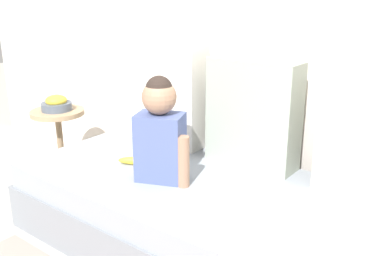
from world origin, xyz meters
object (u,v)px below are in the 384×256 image
throw_pillow_center (253,113)px  side_table (59,126)px  throw_pillow_right (384,137)px  banana (135,161)px  toddler (160,131)px  fruit_bowl (56,104)px  couch (213,221)px  throw_pillow_left (159,92)px

throw_pillow_center → side_table: size_ratio=1.16×
throw_pillow_right → banana: (-1.07, -0.37, -0.25)m
side_table → banana: bearing=-10.7°
toddler → banana: 0.31m
fruit_bowl → toddler: bearing=-11.0°
side_table → throw_pillow_center: bearing=8.9°
throw_pillow_center → banana: (-0.46, -0.37, -0.24)m
throw_pillow_center → banana: 0.63m
throw_pillow_center → throw_pillow_right: (0.61, 0.00, 0.00)m
throw_pillow_center → toddler: throw_pillow_center is taller
toddler → fruit_bowl: (-1.07, 0.21, -0.09)m
throw_pillow_right → banana: size_ratio=3.15×
couch → banana: bearing=-175.9°
throw_pillow_left → side_table: throw_pillow_left is taller
side_table → fruit_bowl: 0.15m
throw_pillow_right → fruit_bowl: throw_pillow_right is taller
throw_pillow_left → banana: 0.48m
side_table → fruit_bowl: fruit_bowl is taller
couch → throw_pillow_center: 0.55m
side_table → fruit_bowl: (0.00, 0.00, 0.15)m
banana → toddler: bearing=-12.5°
fruit_bowl → banana: bearing=-10.7°
side_table → throw_pillow_right: bearing=6.1°
couch → throw_pillow_center: (0.00, 0.33, 0.44)m
toddler → banana: (-0.22, 0.05, -0.21)m
throw_pillow_center → throw_pillow_left: bearing=180.0°
throw_pillow_center → fruit_bowl: (-1.31, -0.21, -0.12)m
toddler → fruit_bowl: size_ratio=2.54×
toddler → banana: size_ratio=2.86×
throw_pillow_center → side_table: 1.35m
throw_pillow_center → throw_pillow_right: 0.61m
throw_pillow_right → throw_pillow_left: bearing=180.0°
throw_pillow_left → throw_pillow_right: 1.22m
toddler → fruit_bowl: bearing=169.0°
couch → toddler: (-0.24, -0.08, 0.41)m
throw_pillow_left → throw_pillow_right: throw_pillow_left is taller
throw_pillow_left → couch: bearing=-28.6°
couch → side_table: side_table is taller
throw_pillow_right → toddler: throw_pillow_right is taller
side_table → fruit_bowl: bearing=0.0°
throw_pillow_center → throw_pillow_right: bearing=0.0°
throw_pillow_right → fruit_bowl: 1.93m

